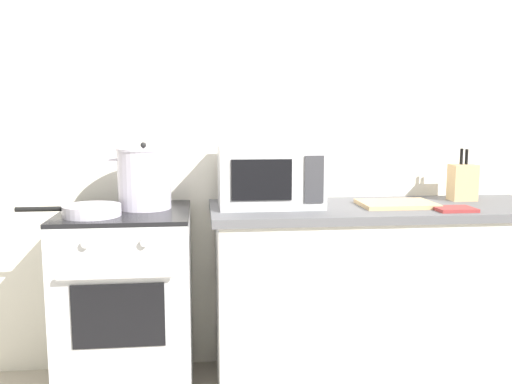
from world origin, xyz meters
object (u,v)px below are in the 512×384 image
(stock_pot, at_px, (145,178))
(cutting_board, at_px, (397,204))
(frying_pan, at_px, (91,210))
(knife_block, at_px, (463,182))
(oven_mitt, at_px, (455,209))
(stove, at_px, (129,305))
(microwave, at_px, (270,176))

(stock_pot, height_order, cutting_board, stock_pot)
(frying_pan, bearing_deg, knife_block, 7.98)
(oven_mitt, bearing_deg, cutting_board, 144.24)
(oven_mitt, bearing_deg, stove, 174.11)
(stock_pot, distance_m, microwave, 0.61)
(stove, distance_m, knife_block, 1.82)
(frying_pan, height_order, knife_block, knife_block)
(stock_pot, distance_m, frying_pan, 0.31)
(microwave, bearing_deg, knife_block, 3.43)
(cutting_board, xyz_separation_m, knife_block, (0.41, 0.14, 0.09))
(stock_pot, height_order, microwave, stock_pot)
(frying_pan, relative_size, oven_mitt, 2.53)
(cutting_board, xyz_separation_m, oven_mitt, (0.22, -0.16, -0.00))
(stove, distance_m, microwave, 0.93)
(frying_pan, bearing_deg, microwave, 13.51)
(frying_pan, bearing_deg, oven_mitt, -1.34)
(cutting_board, height_order, knife_block, knife_block)
(stock_pot, bearing_deg, knife_block, 2.84)
(frying_pan, bearing_deg, cutting_board, 4.76)
(stove, height_order, stock_pot, stock_pot)
(stock_pot, height_order, oven_mitt, stock_pot)
(frying_pan, distance_m, cutting_board, 1.46)
(microwave, distance_m, oven_mitt, 0.89)
(microwave, xyz_separation_m, oven_mitt, (0.85, -0.24, -0.14))
(stove, relative_size, stock_pot, 2.70)
(microwave, bearing_deg, cutting_board, -7.13)
(knife_block, bearing_deg, microwave, -176.57)
(frying_pan, height_order, microwave, microwave)
(stove, xyz_separation_m, knife_block, (1.73, 0.14, 0.56))
(frying_pan, xyz_separation_m, cutting_board, (1.45, 0.12, -0.02))
(frying_pan, height_order, cutting_board, frying_pan)
(cutting_board, bearing_deg, stock_pot, 177.27)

